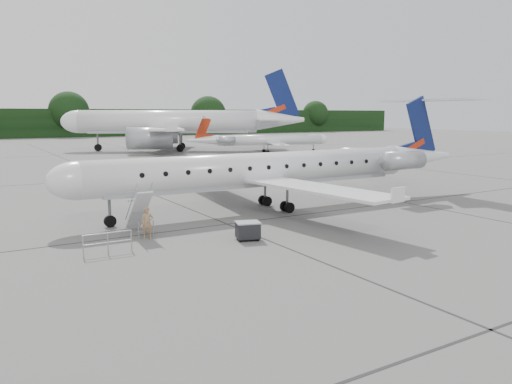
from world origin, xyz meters
TOP-DOWN VIEW (x-y plane):
  - ground at (0.00, 0.00)m, footprint 320.00×320.00m
  - treeline at (0.00, 130.00)m, footprint 260.00×4.00m
  - main_regional_jet at (-2.41, 7.68)m, footprint 30.48×22.07m
  - airstair at (-11.64, 5.39)m, footprint 0.87×2.48m
  - passenger at (-11.66, 4.01)m, footprint 0.71×0.59m
  - safety_railing at (-14.17, 2.18)m, footprint 2.20×0.10m
  - baggage_cart at (-7.30, 1.16)m, footprint 1.39×1.24m
  - bg_narrowbody at (12.85, 63.96)m, footprint 48.18×42.90m
  - bg_regional_right at (25.43, 50.17)m, footprint 26.53×21.99m

SIDE VIEW (x-z plane):
  - ground at x=0.00m, z-range 0.00..0.00m
  - safety_railing at x=-14.17m, z-range 0.00..1.00m
  - baggage_cart at x=-7.30m, z-range 0.00..1.01m
  - passenger at x=-11.66m, z-range 0.00..1.68m
  - airstair at x=-11.64m, z-range 0.00..2.43m
  - bg_regional_right at x=25.43m, z-range 0.00..6.04m
  - main_regional_jet at x=-2.41m, z-range 0.00..7.76m
  - treeline at x=0.00m, z-range 0.00..8.00m
  - bg_narrowbody at x=12.85m, z-range 0.00..14.27m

